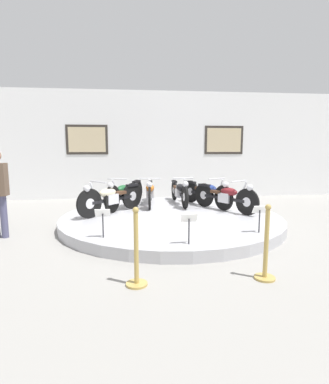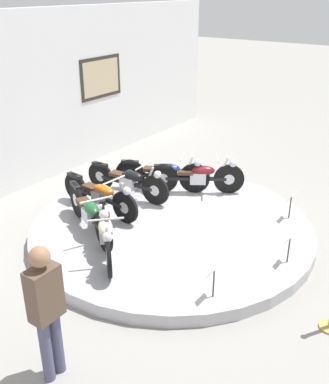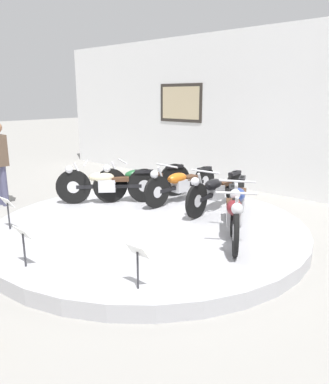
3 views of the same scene
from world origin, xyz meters
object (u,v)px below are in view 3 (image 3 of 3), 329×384
motorcycle_black (216,190)px  info_placard_front_left (8,206)px  motorcycle_orange (180,183)px  motorcycle_maroon (234,213)px  motorcycle_blue (238,200)px  info_placard_front_centre (23,238)px  motorcycle_cream (107,183)px  motorcycle_green (142,180)px  info_placard_front_right (137,257)px

motorcycle_black → info_placard_front_left: motorcycle_black is taller
motorcycle_orange → motorcycle_maroon: (1.80, -1.02, 0.01)m
motorcycle_blue → info_placard_front_left: motorcycle_blue is taller
info_placard_front_centre → motorcycle_cream: bearing=119.4°
motorcycle_blue → info_placard_front_centre: 3.31m
motorcycle_orange → motorcycle_green: bearing=-151.0°
motorcycle_blue → info_placard_front_centre: bearing=-109.3°
motorcycle_green → info_placard_front_centre: (1.09, -3.12, -0.03)m
motorcycle_cream → motorcycle_orange: bearing=45.7°
motorcycle_orange → motorcycle_cream: bearing=-134.3°
motorcycle_maroon → info_placard_front_left: (-2.80, -1.96, -0.01)m
motorcycle_green → motorcycle_black: 1.55m
motorcycle_maroon → info_placard_front_left: size_ratio=3.28×
info_placard_front_left → info_placard_front_centre: size_ratio=1.00×
motorcycle_cream → info_placard_front_centre: size_ratio=2.89×
info_placard_front_left → motorcycle_cream: bearing=89.7°
motorcycle_orange → info_placard_front_right: 3.49m
motorcycle_cream → info_placard_front_left: 1.97m
motorcycle_orange → info_placard_front_centre: motorcycle_orange is taller
motorcycle_green → motorcycle_blue: 2.19m
motorcycle_green → motorcycle_maroon: bearing=-14.5°
info_placard_front_left → motorcycle_maroon: bearing=35.0°
info_placard_front_left → info_placard_front_right: (2.82, 0.00, 0.00)m
motorcycle_blue → info_placard_front_right: size_ratio=3.53×
motorcycle_black → info_placard_front_right: size_ratio=3.82×
info_placard_front_right → motorcycle_blue: bearing=96.9°
motorcycle_cream → info_placard_front_left: bearing=-90.3°
motorcycle_orange → info_placard_front_left: bearing=-108.5°
motorcycle_orange → motorcycle_maroon: 2.07m
motorcycle_green → info_placard_front_left: (-0.32, -2.60, -0.03)m
motorcycle_cream → motorcycle_black: motorcycle_cream is taller
motorcycle_maroon → motorcycle_blue: bearing=115.2°
motorcycle_blue → motorcycle_maroon: bearing=-64.8°
motorcycle_black → info_placard_front_centre: size_ratio=3.82×
motorcycle_orange → motorcycle_black: (0.82, 0.00, 0.00)m
motorcycle_green → motorcycle_black: bearing=14.2°
motorcycle_cream → motorcycle_maroon: bearing=-0.1°
info_placard_front_centre → motorcycle_black: bearing=83.4°
motorcycle_orange → motorcycle_blue: (1.50, -0.38, 0.01)m
motorcycle_cream → info_placard_front_right: 3.43m
info_placard_front_centre → motorcycle_green: bearing=109.3°
motorcycle_blue → motorcycle_orange: bearing=165.7°
motorcycle_maroon → info_placard_front_centre: bearing=-119.3°
motorcycle_green → info_placard_front_left: motorcycle_green is taller
motorcycle_green → motorcycle_maroon: motorcycle_green is taller
motorcycle_orange → motorcycle_black: size_ratio=1.00×
motorcycle_black → info_placard_front_centre: motorcycle_black is taller
motorcycle_blue → info_placard_front_left: size_ratio=3.53×
motorcycle_green → motorcycle_maroon: 2.57m
motorcycle_cream → info_placard_front_right: motorcycle_cream is taller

